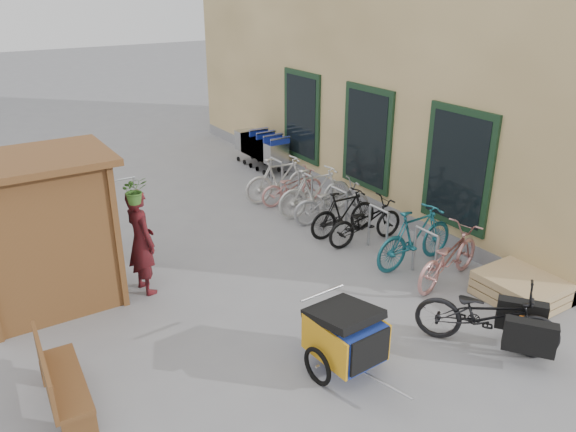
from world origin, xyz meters
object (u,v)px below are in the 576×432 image
cargo_bike (490,316)px  bike_0 (448,256)px  person_kiosk (141,241)px  bike_1 (415,237)px  bike_6 (292,187)px  shopping_carts (261,146)px  bench (58,379)px  child_trailer (345,334)px  bike_4 (332,202)px  kiosk (36,214)px  bike_5 (315,192)px  bike_3 (344,213)px  bike_7 (280,179)px  bike_2 (365,222)px  pallet_stack (520,289)px

cargo_bike → bike_0: (0.93, 1.59, -0.03)m
person_kiosk → bike_1: person_kiosk is taller
bike_6 → shopping_carts: bearing=-10.6°
bench → child_trailer: 3.49m
person_kiosk → bike_4: size_ratio=1.04×
shopping_carts → cargo_bike: shopping_carts is taller
kiosk → child_trailer: (2.88, -3.72, -1.02)m
child_trailer → bike_5: size_ratio=0.92×
cargo_bike → bench: bearing=123.8°
kiosk → bike_4: (5.66, 0.27, -1.11)m
cargo_bike → bike_1: size_ratio=1.07×
person_kiosk → bike_0: size_ratio=0.99×
shopping_carts → person_kiosk: size_ratio=1.14×
kiosk → cargo_bike: kiosk is taller
bike_3 → bike_4: 0.66m
bike_4 → child_trailer: bearing=157.9°
cargo_bike → bike_7: bike_7 is taller
bike_6 → bike_2: bearing=-174.2°
kiosk → child_trailer: bearing=-52.2°
person_kiosk → bike_7: size_ratio=1.02×
bench → cargo_bike: bearing=-16.6°
pallet_stack → bike_6: bike_6 is taller
pallet_stack → bike_3: bike_3 is taller
bike_5 → bike_7: bike_5 is taller
shopping_carts → bike_5: same height
bike_0 → shopping_carts: bearing=-16.9°
pallet_stack → person_kiosk: (-4.87, 3.52, 0.67)m
cargo_bike → kiosk: bearing=101.1°
child_trailer → bike_1: bearing=26.8°
shopping_carts → person_kiosk: person_kiosk is taller
pallet_stack → bike_5: size_ratio=0.68×
child_trailer → cargo_bike: bearing=-22.7°
child_trailer → bike_3: bearing=49.0°
kiosk → person_kiosk: bearing=-14.1°
pallet_stack → person_kiosk: bearing=144.2°
bench → bike_4: 6.67m
bike_1 → bike_5: bearing=1.3°
bike_0 → bike_2: bike_0 is taller
cargo_bike → shopping_carts: bearing=44.0°
bike_1 → child_trailer: bearing=118.5°
bike_1 → shopping_carts: bearing=-6.4°
pallet_stack → bike_7: 5.86m
bench → bike_2: bench is taller
child_trailer → bike_1: bike_1 is taller
bike_7 → bike_6: bearing=-148.2°
bike_4 → bike_5: 0.53m
bike_2 → bike_6: 2.50m
bench → bike_0: 6.17m
pallet_stack → bike_2: (-0.68, 2.99, 0.23)m
bike_2 → bike_4: 1.15m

